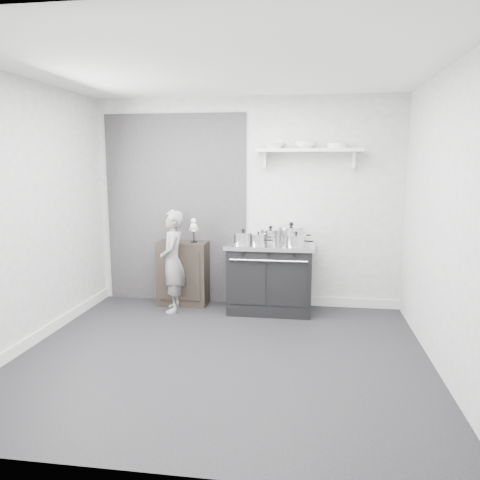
{
  "coord_description": "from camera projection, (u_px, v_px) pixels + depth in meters",
  "views": [
    {
      "loc": [
        0.81,
        -4.26,
        1.86
      ],
      "look_at": [
        0.04,
        0.95,
        0.99
      ],
      "focal_mm": 35.0,
      "sensor_mm": 36.0,
      "label": 1
    }
  ],
  "objects": [
    {
      "name": "pot_back_left",
      "position": [
        271.0,
        235.0,
        5.91
      ],
      "size": [
        0.35,
        0.27,
        0.21
      ],
      "color": "silver",
      "rests_on": "stove"
    },
    {
      "name": "pot_front_left",
      "position": [
        243.0,
        238.0,
        5.79
      ],
      "size": [
        0.33,
        0.25,
        0.19
      ],
      "color": "silver",
      "rests_on": "stove"
    },
    {
      "name": "bowl_large",
      "position": [
        274.0,
        146.0,
        5.82
      ],
      "size": [
        0.29,
        0.29,
        0.07
      ],
      "primitive_type": "imported",
      "color": "white",
      "rests_on": "wall_shelf"
    },
    {
      "name": "ground",
      "position": [
        221.0,
        355.0,
        4.58
      ],
      "size": [
        4.0,
        4.0,
        0.0
      ],
      "primitive_type": "plane",
      "color": "black",
      "rests_on": "ground"
    },
    {
      "name": "side_cabinet",
      "position": [
        183.0,
        273.0,
        6.2
      ],
      "size": [
        0.65,
        0.38,
        0.84
      ],
      "primitive_type": "cube",
      "color": "black",
      "rests_on": "ground"
    },
    {
      "name": "pot_front_center",
      "position": [
        258.0,
        239.0,
        5.69
      ],
      "size": [
        0.26,
        0.17,
        0.17
      ],
      "color": "silver",
      "rests_on": "stove"
    },
    {
      "name": "pot_back_right",
      "position": [
        291.0,
        234.0,
        5.9
      ],
      "size": [
        0.41,
        0.33,
        0.26
      ],
      "color": "silver",
      "rests_on": "stove"
    },
    {
      "name": "pot_front_right",
      "position": [
        296.0,
        240.0,
        5.61
      ],
      "size": [
        0.33,
        0.24,
        0.18
      ],
      "color": "silver",
      "rests_on": "stove"
    },
    {
      "name": "plate_stack",
      "position": [
        337.0,
        146.0,
        5.71
      ],
      "size": [
        0.25,
        0.25,
        0.06
      ],
      "primitive_type": "cylinder",
      "color": "silver",
      "rests_on": "wall_shelf"
    },
    {
      "name": "wall_shelf",
      "position": [
        309.0,
        151.0,
        5.78
      ],
      "size": [
        1.3,
        0.26,
        0.24
      ],
      "color": "silver",
      "rests_on": "room_shell"
    },
    {
      "name": "skeleton_full",
      "position": [
        173.0,
        223.0,
        6.11
      ],
      "size": [
        0.14,
        0.09,
        0.49
      ],
      "primitive_type": null,
      "color": "white",
      "rests_on": "side_cabinet"
    },
    {
      "name": "room_shell",
      "position": [
        214.0,
        187.0,
        4.47
      ],
      "size": [
        4.02,
        3.62,
        2.71
      ],
      "color": "#A0A09D",
      "rests_on": "ground"
    },
    {
      "name": "bowl_small",
      "position": [
        305.0,
        145.0,
        5.76
      ],
      "size": [
        0.26,
        0.26,
        0.08
      ],
      "primitive_type": "imported",
      "color": "white",
      "rests_on": "wall_shelf"
    },
    {
      "name": "stove",
      "position": [
        270.0,
        277.0,
        5.9
      ],
      "size": [
        1.09,
        0.68,
        0.87
      ],
      "color": "black",
      "rests_on": "ground"
    },
    {
      "name": "child",
      "position": [
        173.0,
        261.0,
        5.87
      ],
      "size": [
        0.4,
        0.52,
        1.28
      ],
      "primitive_type": "imported",
      "rotation": [
        0.0,
        0.0,
        -1.36
      ],
      "color": "slate",
      "rests_on": "ground"
    },
    {
      "name": "skeleton_torso",
      "position": [
        194.0,
        228.0,
        6.08
      ],
      "size": [
        0.1,
        0.06,
        0.36
      ],
      "primitive_type": null,
      "color": "white",
      "rests_on": "side_cabinet"
    }
  ]
}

